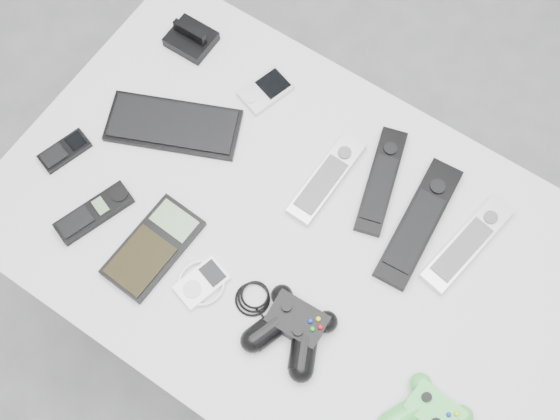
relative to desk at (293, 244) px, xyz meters
The scene contains 15 objects.
floor 0.68m from the desk, 32.14° to the left, with size 3.50×3.50×0.00m, color slate.
desk is the anchor object (origin of this frame).
pda_keyboard 0.33m from the desk, behind, with size 0.26×0.11×0.02m, color black.
dock_bracket 0.48m from the desk, 150.10° to the left, with size 0.09×0.08×0.05m, color black.
pda 0.32m from the desk, 133.93° to the left, with size 0.06×0.10×0.02m, color #B7B7BF.
remote_silver_a 0.15m from the desk, 92.94° to the left, with size 0.05×0.20×0.02m, color #B7B7BF.
remote_black_a 0.21m from the desk, 65.24° to the left, with size 0.05×0.22×0.02m, color black.
remote_black_b 0.25m from the desk, 37.92° to the left, with size 0.06×0.26×0.03m, color black.
remote_silver_b 0.33m from the desk, 29.62° to the left, with size 0.05×0.22×0.02m, color silver.
mobile_phone 0.48m from the desk, 166.91° to the right, with size 0.04×0.10×0.02m, color black.
cordless_handset 0.38m from the desk, 151.95° to the right, with size 0.05×0.15×0.02m, color black.
calculator 0.27m from the desk, 139.59° to the right, with size 0.10×0.19×0.02m, color black.
mp3_player 0.21m from the desk, 116.14° to the right, with size 0.09×0.09×0.02m, color white.
controller_black 0.20m from the desk, 57.28° to the right, with size 0.24×0.15×0.05m, color black, non-canonical shape.
controller_green 0.41m from the desk, 22.26° to the right, with size 0.13×0.14×0.04m, color green, non-canonical shape.
Camera 1 is at (0.15, -0.37, 1.90)m, focal length 42.00 mm.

